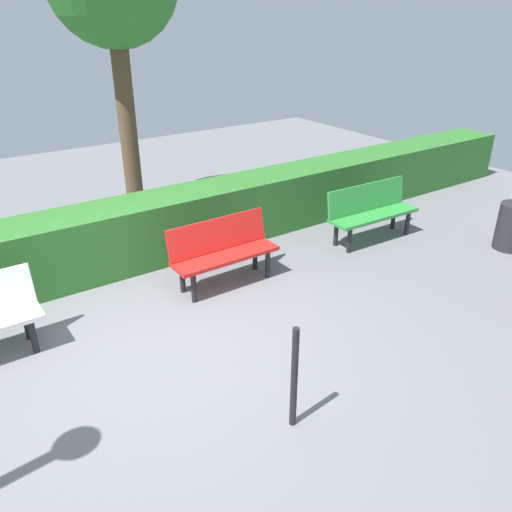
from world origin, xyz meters
TOP-DOWN VIEW (x-y plane):
  - ground_plane at (0.00, 0.00)m, footprint 18.51×18.51m
  - bench_green at (-4.00, -0.90)m, footprint 1.54×0.50m
  - bench_red at (-1.37, -0.97)m, footprint 1.43×0.47m
  - hedge_row at (-1.25, -2.17)m, footprint 14.51×0.79m
  - railing_post_mid at (-0.52, 1.58)m, footprint 0.06×0.06m
  - trash_bin at (-5.48, 0.57)m, footprint 0.45×0.45m

SIDE VIEW (x-z plane):
  - ground_plane at x=0.00m, z-range 0.00..0.00m
  - trash_bin at x=-5.48m, z-range 0.00..0.70m
  - hedge_row at x=-1.25m, z-range 0.00..0.90m
  - bench_red at x=-1.37m, z-range 0.05..0.91m
  - bench_green at x=-4.00m, z-range 0.05..0.91m
  - railing_post_mid at x=-0.52m, z-range 0.00..1.00m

